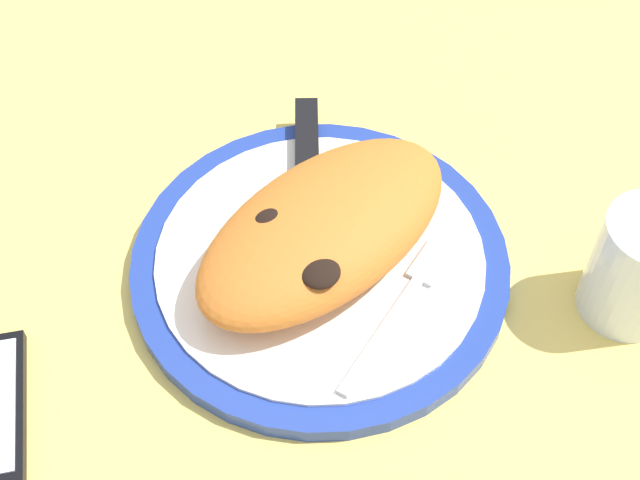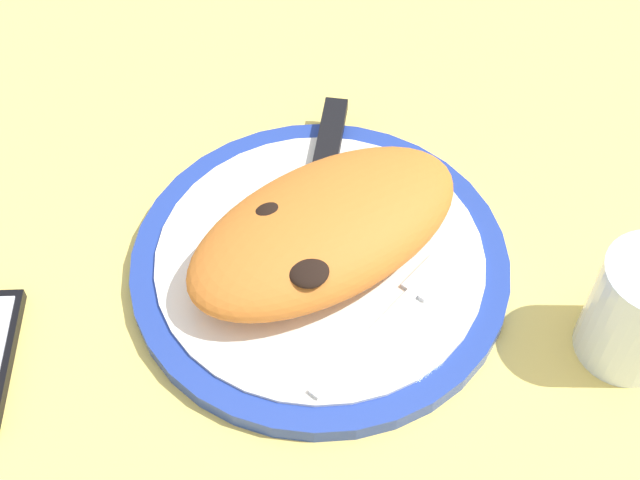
# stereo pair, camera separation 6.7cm
# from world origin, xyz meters

# --- Properties ---
(ground_plane) EXTENTS (1.50, 1.50, 0.03)m
(ground_plane) POSITION_xyz_m (0.00, 0.00, -0.01)
(ground_plane) COLOR #EACC60
(plate) EXTENTS (0.30, 0.30, 0.02)m
(plate) POSITION_xyz_m (0.00, 0.00, 0.01)
(plate) COLOR #233D99
(plate) RESTS_ON ground_plane
(calzone) EXTENTS (0.25, 0.16, 0.06)m
(calzone) POSITION_xyz_m (0.01, -0.00, 0.05)
(calzone) COLOR orange
(calzone) RESTS_ON plate
(fork) EXTENTS (0.15, 0.03, 0.00)m
(fork) POSITION_xyz_m (0.00, -0.08, 0.02)
(fork) COLOR silver
(fork) RESTS_ON plate
(knife) EXTENTS (0.18, 0.15, 0.01)m
(knife) POSITION_xyz_m (0.06, 0.06, 0.02)
(knife) COLOR silver
(knife) RESTS_ON plate
(water_glass) EXTENTS (0.07, 0.07, 0.09)m
(water_glass) POSITION_xyz_m (0.11, -0.21, 0.04)
(water_glass) COLOR silver
(water_glass) RESTS_ON ground_plane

